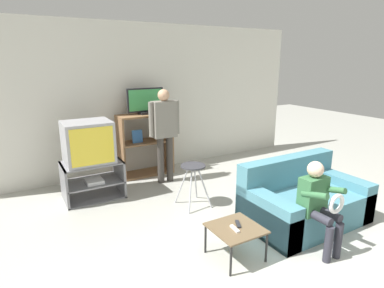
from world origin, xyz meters
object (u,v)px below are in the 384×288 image
television_main (88,142)px  remote_control_black (238,224)px  remote_control_white (235,229)px  person_seated_child (318,201)px  tv_stand (93,180)px  folding_stool (193,173)px  snack_table (236,230)px  television_flat (145,102)px  couch (303,202)px  person_standing_adult (165,127)px  media_shelf (145,144)px

television_main → remote_control_black: (0.97, -2.23, -0.50)m
remote_control_white → person_seated_child: (0.87, -0.27, 0.22)m
tv_stand → television_main: (-0.02, 0.02, 0.58)m
folding_stool → snack_table: (-0.24, -1.27, -0.18)m
folding_stool → tv_stand: bearing=139.4°
television_flat → couch: size_ratio=0.43×
tv_stand → remote_control_black: 2.41m
couch → person_standing_adult: size_ratio=0.98×
television_main → folding_stool: television_main is taller
folding_stool → person_seated_child: bearing=-69.4°
media_shelf → person_seated_child: media_shelf is taller
media_shelf → folding_stool: size_ratio=1.80×
remote_control_black → couch: bearing=35.9°
folding_stool → person_seated_child: person_seated_child is taller
tv_stand → media_shelf: (1.06, 0.56, 0.28)m
media_shelf → folding_stool: (0.08, -1.53, -0.07)m
remote_control_black → remote_control_white: (-0.09, -0.06, 0.00)m
television_main → tv_stand: bearing=-38.1°
television_flat → folding_stool: (0.04, -1.54, -0.80)m
person_standing_adult → person_seated_child: bearing=-78.4°
remote_control_black → person_seated_child: (0.78, -0.34, 0.22)m
person_seated_child → remote_control_white: bearing=162.5°
snack_table → remote_control_white: (-0.04, -0.03, 0.04)m
television_flat → couch: bearing=-68.9°
media_shelf → person_seated_child: 3.18m
television_main → couch: size_ratio=0.44×
remote_control_black → tv_stand: bearing=140.7°
media_shelf → folding_stool: media_shelf is taller
folding_stool → person_seated_child: (0.59, -1.58, 0.08)m
television_flat → remote_control_black: (-0.15, -2.79, -0.94)m
television_flat → snack_table: 2.99m
media_shelf → person_standing_adult: bearing=-74.6°
person_standing_adult → couch: bearing=-66.5°
person_seated_child → tv_stand: bearing=124.1°
tv_stand → couch: size_ratio=0.55×
person_seated_child → remote_control_black: bearing=156.8°
television_main → person_seated_child: television_main is taller
couch → person_standing_adult: 2.38m
tv_stand → media_shelf: media_shelf is taller
snack_table → couch: bearing=9.3°
media_shelf → person_standing_adult: (0.14, -0.51, 0.38)m
folding_stool → remote_control_white: (-0.28, -1.30, -0.13)m
couch → person_seated_child: 0.70m
person_standing_adult → snack_table: bearing=-97.5°
television_flat → snack_table: size_ratio=1.31×
tv_stand → remote_control_white: 2.44m
tv_stand → television_flat: size_ratio=1.29×
snack_table → person_seated_child: 0.92m
television_flat → couch: (1.01, -2.62, -1.03)m
tv_stand → remote_control_white: bearing=-69.3°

